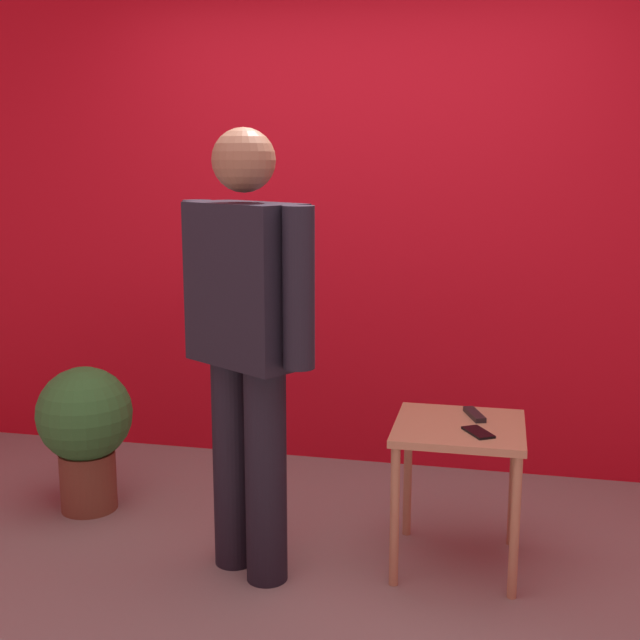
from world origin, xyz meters
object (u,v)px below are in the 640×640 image
(cell_phone, at_px, (478,432))
(potted_plant, at_px, (85,426))
(standing_person, at_px, (247,333))
(tv_remote, at_px, (474,414))
(side_table, at_px, (459,448))

(cell_phone, xyz_separation_m, potted_plant, (-1.80, 0.26, -0.19))
(potted_plant, bearing_deg, standing_person, -23.54)
(tv_remote, height_order, potted_plant, potted_plant)
(side_table, distance_m, cell_phone, 0.16)
(standing_person, distance_m, side_table, 0.96)
(cell_phone, distance_m, tv_remote, 0.21)
(cell_phone, height_order, potted_plant, potted_plant)
(standing_person, relative_size, cell_phone, 12.08)
(side_table, xyz_separation_m, cell_phone, (0.08, -0.10, 0.10))
(tv_remote, relative_size, potted_plant, 0.25)
(potted_plant, bearing_deg, cell_phone, -8.39)
(standing_person, distance_m, potted_plant, 1.15)
(standing_person, xyz_separation_m, side_table, (0.80, 0.23, -0.48))
(side_table, relative_size, cell_phone, 4.13)
(side_table, xyz_separation_m, potted_plant, (-1.72, 0.17, -0.09))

